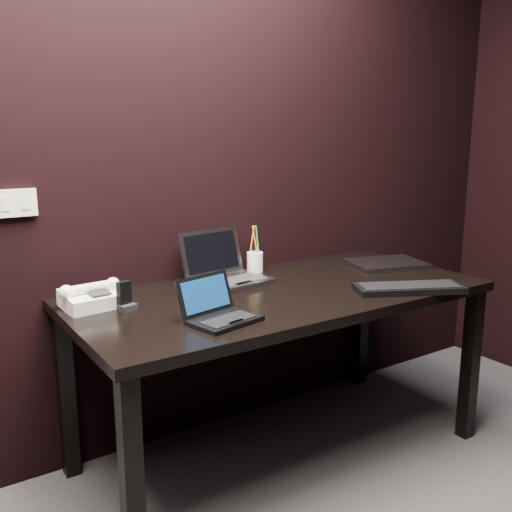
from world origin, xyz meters
TOP-DOWN VIEW (x-y plane):
  - wall_back at (0.00, 1.80)m, footprint 4.00×0.00m
  - wall_switch at (-0.62, 1.79)m, footprint 0.15×0.02m
  - desk at (0.30, 1.40)m, footprint 1.70×0.80m
  - netbook at (-0.11, 1.20)m, footprint 0.27×0.25m
  - silver_laptop at (0.17, 1.62)m, footprint 0.35×0.33m
  - ext_keyboard at (0.72, 1.10)m, footprint 0.46×0.33m
  - closed_laptop at (0.97, 1.46)m, footprint 0.40×0.33m
  - desk_phone at (-0.43, 1.59)m, footprint 0.23×0.19m
  - mobile_phone at (-0.33, 1.50)m, footprint 0.07×0.06m
  - pen_cup at (0.38, 1.72)m, footprint 0.07×0.07m

SIDE VIEW (x-z plane):
  - desk at x=0.30m, z-range 0.29..1.03m
  - closed_laptop at x=0.97m, z-range 0.74..0.76m
  - ext_keyboard at x=0.72m, z-range 0.74..0.77m
  - netbook at x=-0.11m, z-range 0.70..0.84m
  - mobile_phone at x=-0.33m, z-range 0.73..0.83m
  - silver_laptop at x=0.17m, z-range 0.67..0.89m
  - desk_phone at x=-0.43m, z-range 0.73..0.84m
  - pen_cup at x=0.38m, z-range 0.68..0.90m
  - wall_switch at x=-0.62m, z-range 1.07..1.17m
  - wall_back at x=0.00m, z-range -0.70..3.30m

